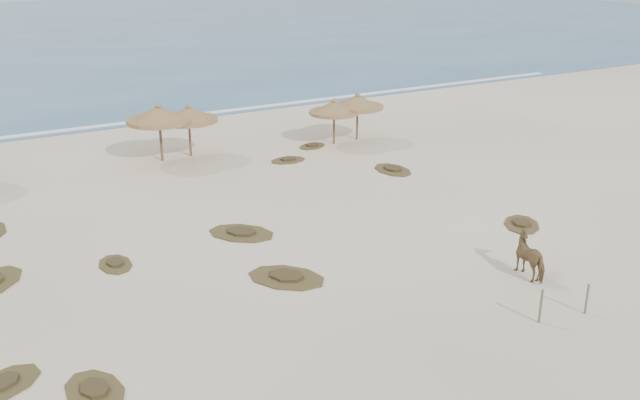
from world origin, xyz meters
The scene contains 19 objects.
ground centered at (0.00, 0.00, 0.00)m, with size 160.00×160.00×0.00m, color beige.
ocean centered at (0.00, 75.00, 0.00)m, with size 200.00×100.00×0.01m, color #29537B.
foam_line centered at (0.00, 26.00, 0.00)m, with size 70.00×0.60×0.01m, color white.
palapa_3 centered at (-0.02, 17.39, 2.33)m, with size 4.21×4.21×3.01m.
palapa_4 centered at (1.52, 17.45, 2.15)m, with size 3.75×3.75×2.77m.
palapa_5 centered at (9.10, 15.84, 1.97)m, with size 3.28×3.28×2.54m.
palapa_6 centered at (10.66, 15.97, 2.09)m, with size 3.46×3.46×2.69m.
horse centered at (6.50, -1.31, 0.70)m, with size 0.76×1.66×1.40m, color olive.
fence_post_near centered at (4.47, -3.69, 0.53)m, with size 0.08×0.08×1.06m, color #6F6653.
fence_post_far centered at (6.05, -3.98, 0.49)m, with size 0.07×0.07×0.97m, color #6F6653.
scrub_0 centered at (-9.50, 0.65, 0.05)m, with size 2.41×2.12×0.16m.
scrub_2 centered at (-5.25, 6.27, 0.05)m, with size 1.15×1.72×0.16m.
scrub_3 centered at (-0.39, 6.67, 0.05)m, with size 2.98×3.07×0.16m.
scrub_4 centered at (9.45, 2.09, 0.05)m, with size 2.33×2.42×0.16m.
scrub_5 centered at (9.11, 10.30, 0.05)m, with size 1.49×2.28×0.16m.
scrub_7 centered at (5.46, 14.22, 0.05)m, with size 1.85×1.23×0.16m.
scrub_9 centered at (-0.62, 2.48, 0.05)m, with size 3.02×3.15×0.16m.
scrub_10 centered at (7.77, 15.89, 0.05)m, with size 1.94×1.59×0.16m.
scrub_11 centered at (-7.56, -0.75, 0.05)m, with size 1.65×2.25×0.16m.
Camera 1 is at (-10.05, -16.37, 10.47)m, focal length 40.00 mm.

